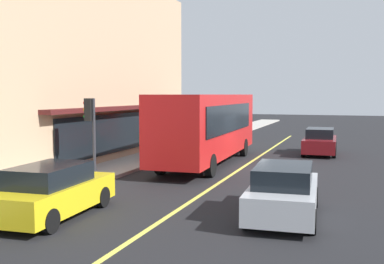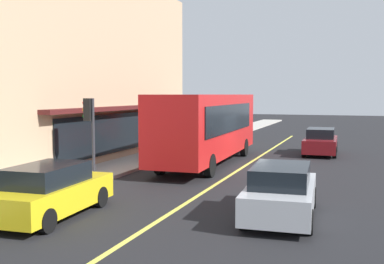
{
  "view_description": "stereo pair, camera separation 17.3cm",
  "coord_description": "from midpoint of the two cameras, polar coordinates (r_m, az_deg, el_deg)",
  "views": [
    {
      "loc": [
        -21.43,
        -4.95,
        3.5
      ],
      "look_at": [
        0.49,
        2.76,
        1.6
      ],
      "focal_mm": 42.98,
      "sensor_mm": 36.0,
      "label": 1
    },
    {
      "loc": [
        -21.37,
        -5.11,
        3.5
      ],
      "look_at": [
        0.49,
        2.76,
        1.6
      ],
      "focal_mm": 42.98,
      "sensor_mm": 36.0,
      "label": 2
    }
  ],
  "objects": [
    {
      "name": "ground",
      "position": [
        22.26,
        6.08,
        -4.4
      ],
      "size": [
        120.0,
        120.0,
        0.0
      ],
      "primitive_type": "plane",
      "color": "black"
    },
    {
      "name": "car_silver",
      "position": [
        13.37,
        10.93,
        -7.31
      ],
      "size": [
        4.4,
        2.06,
        1.52
      ],
      "color": "#B7BABF",
      "rests_on": "ground"
    },
    {
      "name": "bus",
      "position": [
        23.05,
        1.77,
        0.91
      ],
      "size": [
        11.19,
        2.82,
        3.5
      ],
      "color": "red",
      "rests_on": "ground"
    },
    {
      "name": "traffic_light",
      "position": [
        18.65,
        -12.76,
        1.59
      ],
      "size": [
        0.3,
        0.52,
        3.2
      ],
      "color": "#2D2D33",
      "rests_on": "sidewalk"
    },
    {
      "name": "sidewalk",
      "position": [
        24.1,
        -6.79,
        -3.53
      ],
      "size": [
        80.0,
        2.45,
        0.15
      ],
      "primitive_type": "cube",
      "color": "#B2ADA3",
      "rests_on": "ground"
    },
    {
      "name": "car_maroon",
      "position": [
        27.89,
        15.41,
        -1.17
      ],
      "size": [
        4.34,
        1.95,
        1.52
      ],
      "color": "maroon",
      "rests_on": "ground"
    },
    {
      "name": "pedestrian_mid_block",
      "position": [
        29.78,
        -0.34,
        0.09
      ],
      "size": [
        0.34,
        0.34,
        1.63
      ],
      "color": "black",
      "rests_on": "sidewalk"
    },
    {
      "name": "storefront_building",
      "position": [
        27.32,
        -18.71,
        7.53
      ],
      "size": [
        18.76,
        10.64,
        9.97
      ],
      "color": "tan",
      "rests_on": "ground"
    },
    {
      "name": "lane_centre_stripe",
      "position": [
        22.26,
        6.08,
        -4.39
      ],
      "size": [
        36.0,
        0.16,
        0.01
      ],
      "primitive_type": "cube",
      "color": "#D8D14C",
      "rests_on": "ground"
    },
    {
      "name": "car_yellow",
      "position": [
        13.8,
        -17.3,
        -7.06
      ],
      "size": [
        4.39,
        2.04,
        1.52
      ],
      "color": "yellow",
      "rests_on": "ground"
    },
    {
      "name": "pedestrian_by_curb",
      "position": [
        23.84,
        -6.4,
        -1.13
      ],
      "size": [
        0.34,
        0.34,
        1.6
      ],
      "color": "black",
      "rests_on": "sidewalk"
    }
  ]
}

